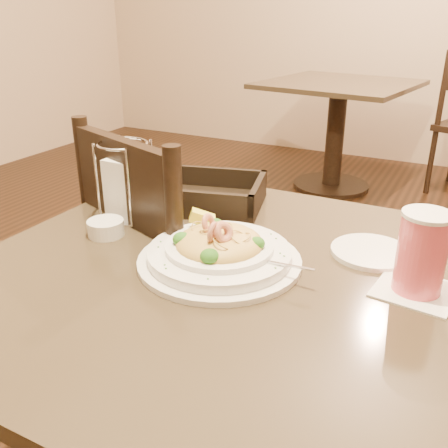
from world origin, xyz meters
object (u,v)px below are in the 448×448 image
at_px(pasta_bowl, 219,250).
at_px(bread_basket, 211,196).
at_px(background_table, 337,117).
at_px(butter_ramekin, 106,228).
at_px(main_table, 219,367).
at_px(napkin_caddy, 126,186).
at_px(side_plate, 371,252).
at_px(drink_glass, 422,254).
at_px(dining_chair_near, 177,287).

relative_size(pasta_bowl, bread_basket, 1.20).
distance_m(background_table, bread_basket, 2.36).
bearing_deg(butter_ramekin, bread_basket, 65.92).
distance_m(main_table, pasta_bowl, 0.26).
xyz_separation_m(pasta_bowl, napkin_caddy, (-0.29, 0.10, 0.05)).
height_order(napkin_caddy, side_plate, napkin_caddy).
xyz_separation_m(napkin_caddy, butter_ramekin, (0.02, -0.10, -0.06)).
relative_size(pasta_bowl, napkin_caddy, 1.92).
bearing_deg(pasta_bowl, background_table, 100.44).
height_order(main_table, side_plate, side_plate).
relative_size(bread_basket, side_plate, 1.83).
bearing_deg(bread_basket, napkin_caddy, -129.81).
height_order(pasta_bowl, drink_glass, drink_glass).
distance_m(drink_glass, side_plate, 0.16).
xyz_separation_m(pasta_bowl, butter_ramekin, (-0.27, 0.00, -0.01)).
bearing_deg(drink_glass, main_table, -166.57).
xyz_separation_m(background_table, napkin_caddy, (0.19, -2.48, 0.30)).
relative_size(dining_chair_near, drink_glass, 6.52).
bearing_deg(background_table, pasta_bowl, -79.56).
bearing_deg(napkin_caddy, main_table, -21.35).
xyz_separation_m(bread_basket, butter_ramekin, (-0.11, -0.25, -0.01)).
bearing_deg(side_plate, drink_glass, -47.36).
bearing_deg(drink_glass, napkin_caddy, 176.75).
relative_size(background_table, drink_glass, 7.17).
bearing_deg(dining_chair_near, main_table, 157.67).
bearing_deg(background_table, bread_basket, -82.24).
distance_m(main_table, background_table, 2.64).
bearing_deg(napkin_caddy, pasta_bowl, -19.35).
xyz_separation_m(background_table, pasta_bowl, (0.48, -2.58, 0.26)).
xyz_separation_m(dining_chair_near, pasta_bowl, (0.24, -0.21, 0.25)).
height_order(background_table, butter_ramekin, butter_ramekin).
height_order(main_table, background_table, same).
bearing_deg(bread_basket, butter_ramekin, -114.08).
bearing_deg(bread_basket, side_plate, -12.07).
relative_size(dining_chair_near, side_plate, 5.99).
height_order(background_table, bread_basket, bread_basket).
bearing_deg(bread_basket, drink_glass, -20.91).
xyz_separation_m(background_table, drink_glass, (0.82, -2.51, 0.30)).
bearing_deg(butter_ramekin, main_table, -3.71).
relative_size(background_table, napkin_caddy, 5.77).
distance_m(background_table, napkin_caddy, 2.50).
bearing_deg(napkin_caddy, bread_basket, 50.19).
bearing_deg(bread_basket, background_table, 97.76).
height_order(bread_basket, side_plate, bread_basket).
height_order(main_table, butter_ramekin, butter_ramekin).
bearing_deg(pasta_bowl, drink_glass, 10.86).
height_order(main_table, pasta_bowl, pasta_bowl).
height_order(main_table, bread_basket, bread_basket).
xyz_separation_m(dining_chair_near, napkin_caddy, (-0.05, -0.11, 0.30)).
distance_m(dining_chair_near, napkin_caddy, 0.33).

